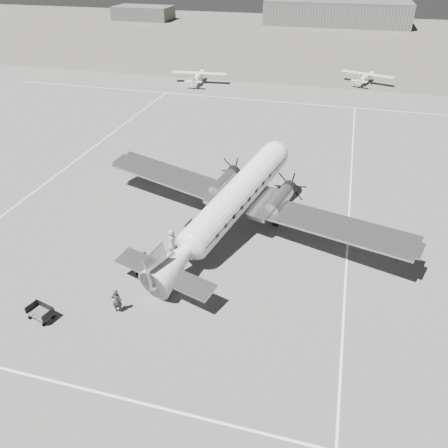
{
  "coord_description": "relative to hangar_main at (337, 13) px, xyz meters",
  "views": [
    {
      "loc": [
        9.84,
        -26.66,
        20.47
      ],
      "look_at": [
        2.44,
        0.8,
        2.2
      ],
      "focal_mm": 35.0,
      "sensor_mm": 36.0,
      "label": 1
    }
  ],
  "objects": [
    {
      "name": "taxi_line_horizon",
      "position": [
        -5.0,
        -80.0,
        -3.29
      ],
      "size": [
        90.0,
        0.15,
        0.01
      ],
      "primitive_type": "cube",
      "color": "white",
      "rests_on": "ground"
    },
    {
      "name": "baggage_cart_far",
      "position": [
        -11.91,
        -129.94,
        -2.83
      ],
      "size": [
        1.92,
        1.57,
        0.95
      ],
      "primitive_type": null,
      "rotation": [
        0.0,
        0.0,
        -0.25
      ],
      "color": "#525252",
      "rests_on": "ground"
    },
    {
      "name": "taxi_line_near",
      "position": [
        -5.0,
        -134.0,
        -3.29
      ],
      "size": [
        60.0,
        0.15,
        0.01
      ],
      "primitive_type": "cube",
      "color": "white",
      "rests_on": "ground"
    },
    {
      "name": "taxi_line_right",
      "position": [
        7.0,
        -120.0,
        -3.29
      ],
      "size": [
        0.15,
        80.0,
        0.01
      ],
      "primitive_type": "cube",
      "color": "white",
      "rests_on": "ground"
    },
    {
      "name": "baggage_cart_near",
      "position": [
        -7.47,
        -123.65,
        -2.81
      ],
      "size": [
        2.11,
        1.99,
        0.98
      ],
      "primitive_type": null,
      "rotation": [
        0.0,
        0.0,
        0.61
      ],
      "color": "#525252",
      "rests_on": "ground"
    },
    {
      "name": "light_plane_left",
      "position": [
        -19.55,
        -73.17,
        -2.29
      ],
      "size": [
        10.32,
        8.62,
        2.03
      ],
      "primitive_type": null,
      "rotation": [
        0.0,
        0.0,
        0.07
      ],
      "color": "white",
      "rests_on": "ground"
    },
    {
      "name": "ground_crew",
      "position": [
        -7.41,
        -128.02,
        -2.39
      ],
      "size": [
        0.74,
        0.56,
        1.83
      ],
      "primitive_type": "imported",
      "rotation": [
        0.0,
        0.0,
        3.34
      ],
      "color": "#2D2D2D",
      "rests_on": "ground"
    },
    {
      "name": "grass_infield",
      "position": [
        -5.0,
        -25.0,
        -3.3
      ],
      "size": [
        260.0,
        90.0,
        0.01
      ],
      "primitive_type": "cube",
      "color": "#5D5A4E",
      "rests_on": "ground"
    },
    {
      "name": "light_plane_right",
      "position": [
        8.48,
        -65.8,
        -2.35
      ],
      "size": [
        11.03,
        9.97,
        1.89
      ],
      "primitive_type": null,
      "rotation": [
        0.0,
        0.0,
        -0.33
      ],
      "color": "white",
      "rests_on": "ground"
    },
    {
      "name": "taxi_line_left",
      "position": [
        -23.0,
        -110.0,
        -3.29
      ],
      "size": [
        0.15,
        60.0,
        0.01
      ],
      "primitive_type": "cube",
      "color": "white",
      "rests_on": "ground"
    },
    {
      "name": "ramp_agent",
      "position": [
        -7.41,
        -123.44,
        -2.39
      ],
      "size": [
        1.06,
        1.11,
        1.81
      ],
      "primitive_type": "imported",
      "rotation": [
        0.0,
        0.0,
        0.98
      ],
      "color": "#B8B8B5",
      "rests_on": "ground"
    },
    {
      "name": "passenger",
      "position": [
        -6.48,
        -120.52,
        -2.42
      ],
      "size": [
        0.6,
        0.89,
        1.77
      ],
      "primitive_type": "imported",
      "rotation": [
        0.0,
        0.0,
        1.62
      ],
      "color": "#BCBDBA",
      "rests_on": "ground"
    },
    {
      "name": "dc3_airliner",
      "position": [
        -2.56,
        -117.2,
        -0.55
      ],
      "size": [
        33.56,
        27.81,
        5.5
      ],
      "primitive_type": null,
      "rotation": [
        0.0,
        0.0,
        -0.31
      ],
      "color": "#B0B0B3",
      "rests_on": "ground"
    },
    {
      "name": "ground",
      "position": [
        -5.0,
        -120.0,
        -3.3
      ],
      "size": [
        260.0,
        260.0,
        0.0
      ],
      "primitive_type": "plane",
      "color": "slate",
      "rests_on": "ground"
    },
    {
      "name": "hangar_main",
      "position": [
        0.0,
        0.0,
        0.0
      ],
      "size": [
        42.0,
        14.0,
        6.6
      ],
      "color": "slate",
      "rests_on": "ground"
    },
    {
      "name": "shed_secondary",
      "position": [
        -60.0,
        -5.0,
        -1.3
      ],
      "size": [
        18.0,
        10.0,
        4.0
      ],
      "primitive_type": "cube",
      "color": "#525252",
      "rests_on": "ground"
    }
  ]
}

